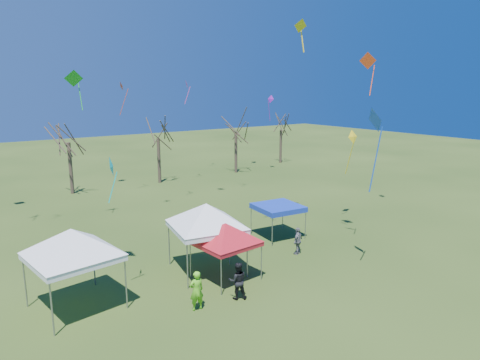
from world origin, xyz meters
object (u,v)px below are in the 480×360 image
at_px(tree_2, 67,124).
at_px(tree_3, 157,122).
at_px(tent_white_west, 71,234).
at_px(tent_red, 225,227).
at_px(tent_blue, 278,208).
at_px(person_green, 197,291).
at_px(person_grey, 298,241).
at_px(tree_5, 281,118).
at_px(tent_white_mid, 206,208).
at_px(person_dark, 238,281).
at_px(tree_4, 236,118).

distance_m(tree_2, tree_3, 8.41).
height_order(tent_white_west, tent_red, tent_white_west).
distance_m(tent_blue, person_green, 10.22).
distance_m(tent_white_west, tent_blue, 13.17).
relative_size(tree_2, tent_red, 2.17).
height_order(tent_red, person_grey, tent_red).
bearing_deg(tree_5, tent_white_mid, -137.03).
xyz_separation_m(tree_3, person_dark, (-7.54, -24.49, -5.22)).
height_order(tree_3, tent_white_mid, tree_3).
relative_size(tree_2, tree_3, 1.03).
distance_m(tent_red, person_grey, 5.49).
relative_size(tent_white_mid, tent_red, 1.23).
height_order(tent_white_west, person_grey, tent_white_west).
height_order(tree_4, tent_white_mid, tree_4).
bearing_deg(tree_4, tent_white_mid, -127.98).
xyz_separation_m(tree_2, tree_3, (8.40, -0.33, -0.21)).
relative_size(tree_5, tent_white_west, 1.61).
relative_size(tent_blue, person_dark, 1.70).
bearing_deg(tree_4, tree_3, 179.74).
bearing_deg(tent_blue, person_grey, -108.35).
distance_m(tree_2, tree_4, 17.73).
bearing_deg(tent_white_mid, tree_2, 93.50).
relative_size(tent_white_mid, tent_blue, 1.59).
xyz_separation_m(tree_2, person_dark, (0.86, -24.82, -5.43)).
xyz_separation_m(tree_3, tent_blue, (-0.73, -19.21, -4.16)).
height_order(tree_4, person_grey, tree_4).
bearing_deg(tree_3, tent_white_mid, -108.61).
height_order(tree_5, person_dark, tree_5).
height_order(tent_red, tent_blue, tent_red).
bearing_deg(tree_2, tree_3, -2.27).
xyz_separation_m(tent_white_mid, person_green, (-2.45, -3.21, -2.49)).
bearing_deg(person_dark, tree_3, -79.43).
relative_size(person_dark, person_grey, 1.09).
bearing_deg(person_dark, person_green, 21.80).
relative_size(tree_5, person_grey, 4.71).
height_order(tree_2, tent_white_mid, tree_2).
relative_size(tree_3, tent_red, 2.10).
bearing_deg(tree_2, person_green, -92.65).
bearing_deg(tree_5, person_green, -135.99).
bearing_deg(tree_4, tent_white_west, -137.49).
height_order(tree_3, tent_white_west, tree_3).
relative_size(tree_3, tent_white_mid, 1.70).
distance_m(tree_2, person_grey, 24.07).
relative_size(tent_blue, person_green, 1.67).
bearing_deg(tent_white_west, person_dark, -28.60).
relative_size(tree_2, tent_blue, 2.79).
relative_size(tent_white_west, person_grey, 2.93).
distance_m(tree_4, tent_red, 27.83).
xyz_separation_m(tent_white_west, tent_red, (6.85, -1.31, -0.64)).
bearing_deg(tent_red, tree_2, 93.91).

